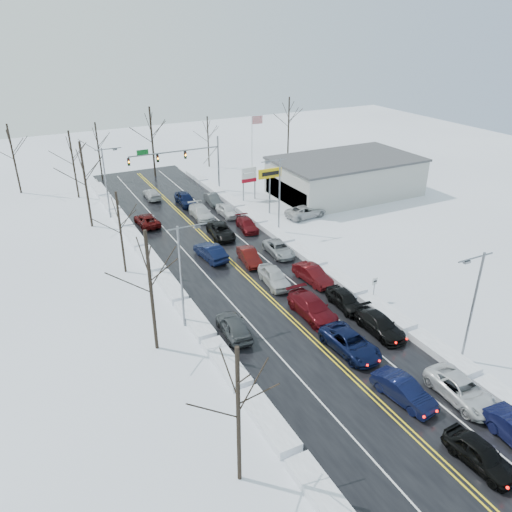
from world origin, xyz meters
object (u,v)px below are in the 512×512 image
dealership_building (345,176)px  queued_car_0 (478,464)px  traffic_signal_mast (185,158)px  flagpole (253,143)px  oncoming_car_0 (211,259)px  tires_plus_sign (270,176)px

dealership_building → queued_car_0: 48.85m
traffic_signal_mast → queued_car_0: bearing=-91.8°
flagpole → traffic_signal_mast: bearing=-170.3°
traffic_signal_mast → queued_car_0: 53.72m
traffic_signal_mast → dealership_building: 23.01m
queued_car_0 → oncoming_car_0: (-3.41, 32.22, 0.00)m
dealership_building → oncoming_car_0: dealership_building is taller
traffic_signal_mast → tires_plus_sign: size_ratio=2.21×
traffic_signal_mast → flagpole: size_ratio=1.33×
flagpole → queued_car_0: 57.33m
queued_car_0 → oncoming_car_0: size_ratio=0.90×
traffic_signal_mast → flagpole: bearing=9.7°
flagpole → tires_plus_sign: bearing=-108.4°
tires_plus_sign → queued_car_0: size_ratio=1.33×
oncoming_car_0 → flagpole: bearing=-131.3°
tires_plus_sign → dealership_building: tires_plus_sign is taller
traffic_signal_mast → tires_plus_sign: 13.92m
tires_plus_sign → oncoming_car_0: 16.04m
flagpole → queued_car_0: size_ratio=2.22×
tires_plus_sign → flagpole: (4.67, 14.01, 0.93)m
traffic_signal_mast → oncoming_car_0: (-5.10, -21.20, -5.48)m
tires_plus_sign → queued_car_0: 42.63m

